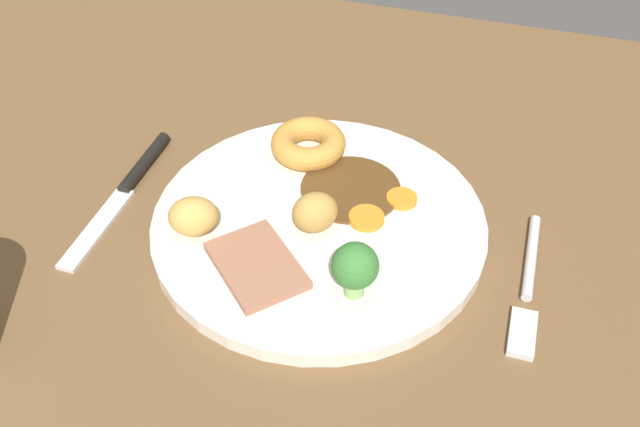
{
  "coord_description": "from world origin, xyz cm",
  "views": [
    {
      "loc": [
        -13.25,
        44.06,
        48.64
      ],
      "look_at": [
        -0.22,
        0.41,
        6.0
      ],
      "focal_mm": 41.12,
      "sensor_mm": 36.0,
      "label": 1
    }
  ],
  "objects_px": {
    "meat_slice_main": "(257,265)",
    "carrot_coin_front": "(402,199)",
    "carrot_coin_back": "(366,218)",
    "knife": "(128,185)",
    "broccoli_floret": "(355,267)",
    "roast_potato_left": "(315,212)",
    "fork": "(528,286)",
    "yorkshire_pudding": "(308,143)",
    "roast_potato_right": "(193,216)",
    "dinner_plate": "(320,228)"
  },
  "relations": [
    {
      "from": "dinner_plate",
      "to": "meat_slice_main",
      "type": "height_order",
      "value": "meat_slice_main"
    },
    {
      "from": "meat_slice_main",
      "to": "roast_potato_left",
      "type": "bearing_deg",
      "value": -117.87
    },
    {
      "from": "carrot_coin_back",
      "to": "fork",
      "type": "distance_m",
      "value": 0.14
    },
    {
      "from": "meat_slice_main",
      "to": "roast_potato_right",
      "type": "bearing_deg",
      "value": -21.7
    },
    {
      "from": "meat_slice_main",
      "to": "knife",
      "type": "relative_size",
      "value": 0.44
    },
    {
      "from": "roast_potato_right",
      "to": "yorkshire_pudding",
      "type": "bearing_deg",
      "value": -115.0
    },
    {
      "from": "carrot_coin_front",
      "to": "fork",
      "type": "relative_size",
      "value": 0.18
    },
    {
      "from": "carrot_coin_front",
      "to": "broccoli_floret",
      "type": "distance_m",
      "value": 0.12
    },
    {
      "from": "carrot_coin_back",
      "to": "roast_potato_left",
      "type": "bearing_deg",
      "value": 28.06
    },
    {
      "from": "carrot_coin_back",
      "to": "knife",
      "type": "xyz_separation_m",
      "value": [
        0.23,
        0.01,
        -0.01
      ]
    },
    {
      "from": "yorkshire_pudding",
      "to": "carrot_coin_back",
      "type": "xyz_separation_m",
      "value": [
        -0.08,
        0.08,
        -0.01
      ]
    },
    {
      "from": "broccoli_floret",
      "to": "knife",
      "type": "bearing_deg",
      "value": -17.49
    },
    {
      "from": "meat_slice_main",
      "to": "dinner_plate",
      "type": "bearing_deg",
      "value": -116.48
    },
    {
      "from": "fork",
      "to": "knife",
      "type": "height_order",
      "value": "knife"
    },
    {
      "from": "carrot_coin_back",
      "to": "knife",
      "type": "relative_size",
      "value": 0.17
    },
    {
      "from": "carrot_coin_front",
      "to": "broccoli_floret",
      "type": "bearing_deg",
      "value": 83.39
    },
    {
      "from": "knife",
      "to": "roast_potato_left",
      "type": "bearing_deg",
      "value": 86.96
    },
    {
      "from": "yorkshire_pudding",
      "to": "fork",
      "type": "distance_m",
      "value": 0.24
    },
    {
      "from": "meat_slice_main",
      "to": "carrot_coin_front",
      "type": "xyz_separation_m",
      "value": [
        -0.09,
        -0.11,
        -0.0
      ]
    },
    {
      "from": "dinner_plate",
      "to": "broccoli_floret",
      "type": "distance_m",
      "value": 0.09
    },
    {
      "from": "roast_potato_left",
      "to": "roast_potato_right",
      "type": "distance_m",
      "value": 0.1
    },
    {
      "from": "yorkshire_pudding",
      "to": "knife",
      "type": "bearing_deg",
      "value": 28.99
    },
    {
      "from": "meat_slice_main",
      "to": "carrot_coin_front",
      "type": "distance_m",
      "value": 0.15
    },
    {
      "from": "fork",
      "to": "knife",
      "type": "xyz_separation_m",
      "value": [
        0.37,
        -0.02,
        0.0
      ]
    },
    {
      "from": "roast_potato_right",
      "to": "roast_potato_left",
      "type": "bearing_deg",
      "value": -161.2
    },
    {
      "from": "yorkshire_pudding",
      "to": "carrot_coin_front",
      "type": "bearing_deg",
      "value": 157.35
    },
    {
      "from": "meat_slice_main",
      "to": "knife",
      "type": "xyz_separation_m",
      "value": [
        0.15,
        -0.07,
        -0.01
      ]
    },
    {
      "from": "roast_potato_right",
      "to": "fork",
      "type": "height_order",
      "value": "roast_potato_right"
    },
    {
      "from": "carrot_coin_back",
      "to": "fork",
      "type": "xyz_separation_m",
      "value": [
        -0.14,
        0.03,
        -0.01
      ]
    },
    {
      "from": "meat_slice_main",
      "to": "yorkshire_pudding",
      "type": "relative_size",
      "value": 1.15
    },
    {
      "from": "yorkshire_pudding",
      "to": "dinner_plate",
      "type": "bearing_deg",
      "value": 113.22
    },
    {
      "from": "yorkshire_pudding",
      "to": "fork",
      "type": "height_order",
      "value": "yorkshire_pudding"
    },
    {
      "from": "roast_potato_left",
      "to": "roast_potato_right",
      "type": "xyz_separation_m",
      "value": [
        0.1,
        0.03,
        -0.0
      ]
    },
    {
      "from": "roast_potato_right",
      "to": "carrot_coin_back",
      "type": "bearing_deg",
      "value": -158.34
    },
    {
      "from": "yorkshire_pudding",
      "to": "knife",
      "type": "height_order",
      "value": "yorkshire_pudding"
    },
    {
      "from": "meat_slice_main",
      "to": "broccoli_floret",
      "type": "bearing_deg",
      "value": 178.38
    },
    {
      "from": "roast_potato_right",
      "to": "carrot_coin_back",
      "type": "xyz_separation_m",
      "value": [
        -0.14,
        -0.05,
        -0.01
      ]
    },
    {
      "from": "meat_slice_main",
      "to": "carrot_coin_back",
      "type": "xyz_separation_m",
      "value": [
        -0.07,
        -0.08,
        -0.0
      ]
    },
    {
      "from": "dinner_plate",
      "to": "fork",
      "type": "height_order",
      "value": "dinner_plate"
    },
    {
      "from": "carrot_coin_front",
      "to": "carrot_coin_back",
      "type": "distance_m",
      "value": 0.04
    },
    {
      "from": "roast_potato_right",
      "to": "carrot_coin_back",
      "type": "relative_size",
      "value": 1.36
    },
    {
      "from": "roast_potato_left",
      "to": "knife",
      "type": "bearing_deg",
      "value": -4.17
    },
    {
      "from": "meat_slice_main",
      "to": "broccoli_floret",
      "type": "relative_size",
      "value": 1.66
    },
    {
      "from": "dinner_plate",
      "to": "fork",
      "type": "xyz_separation_m",
      "value": [
        -0.18,
        0.01,
        -0.0
      ]
    },
    {
      "from": "roast_potato_left",
      "to": "broccoli_floret",
      "type": "xyz_separation_m",
      "value": [
        -0.05,
        0.06,
        0.01
      ]
    },
    {
      "from": "roast_potato_right",
      "to": "carrot_coin_front",
      "type": "relative_size",
      "value": 1.53
    },
    {
      "from": "carrot_coin_front",
      "to": "yorkshire_pudding",
      "type": "bearing_deg",
      "value": -22.65
    },
    {
      "from": "meat_slice_main",
      "to": "carrot_coin_front",
      "type": "relative_size",
      "value": 2.99
    },
    {
      "from": "meat_slice_main",
      "to": "carrot_coin_back",
      "type": "relative_size",
      "value": 2.65
    },
    {
      "from": "yorkshire_pudding",
      "to": "roast_potato_left",
      "type": "distance_m",
      "value": 0.1
    }
  ]
}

